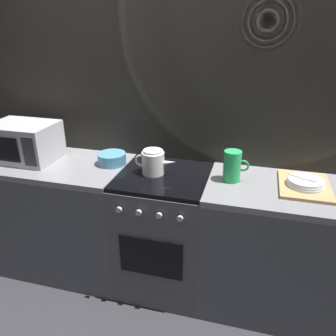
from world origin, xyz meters
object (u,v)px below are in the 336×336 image
at_px(kettle, 153,162).
at_px(pitcher, 232,166).
at_px(stove_unit, 164,231).
at_px(microwave, 24,142).
at_px(dish_pile, 305,184).
at_px(mixing_bowl, 112,159).

bearing_deg(kettle, pitcher, 2.41).
xyz_separation_m(stove_unit, microwave, (-1.05, -0.00, 0.59)).
relative_size(stove_unit, microwave, 1.96).
relative_size(stove_unit, dish_pile, 2.25).
height_order(mixing_bowl, pitcher, pitcher).
bearing_deg(pitcher, stove_unit, -176.65).
xyz_separation_m(mixing_bowl, dish_pile, (1.29, -0.04, -0.02)).
bearing_deg(pitcher, microwave, -178.96).
height_order(kettle, mixing_bowl, kettle).
height_order(pitcher, dish_pile, pitcher).
relative_size(microwave, dish_pile, 1.15).
xyz_separation_m(stove_unit, mixing_bowl, (-0.40, 0.08, 0.49)).
bearing_deg(kettle, stove_unit, -3.71).
distance_m(kettle, pitcher, 0.51).
relative_size(kettle, dish_pile, 0.71).
bearing_deg(dish_pile, pitcher, -178.13).
height_order(stove_unit, dish_pile, dish_pile).
bearing_deg(dish_pile, kettle, -177.84).
relative_size(microwave, pitcher, 2.30).
distance_m(stove_unit, mixing_bowl, 0.64).
bearing_deg(dish_pile, stove_unit, -177.39).
height_order(microwave, dish_pile, microwave).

